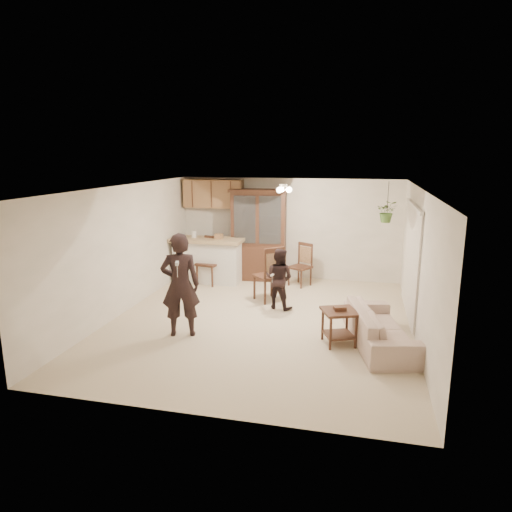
% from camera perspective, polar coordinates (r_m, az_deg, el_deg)
% --- Properties ---
extents(floor, '(6.50, 6.50, 0.00)m').
position_cam_1_polar(floor, '(8.68, 0.53, -8.16)').
color(floor, beige).
rests_on(floor, ground).
extents(ceiling, '(5.50, 6.50, 0.02)m').
position_cam_1_polar(ceiling, '(8.13, 0.57, 8.53)').
color(ceiling, white).
rests_on(ceiling, wall_back).
extents(wall_back, '(5.50, 0.02, 2.50)m').
position_cam_1_polar(wall_back, '(11.45, 4.12, 3.42)').
color(wall_back, white).
rests_on(wall_back, ground).
extents(wall_front, '(5.50, 0.02, 2.50)m').
position_cam_1_polar(wall_front, '(5.32, -7.21, -7.67)').
color(wall_front, white).
rests_on(wall_front, ground).
extents(wall_left, '(0.02, 6.50, 2.50)m').
position_cam_1_polar(wall_left, '(9.30, -16.22, 0.77)').
color(wall_left, white).
rests_on(wall_left, ground).
extents(wall_right, '(0.02, 6.50, 2.50)m').
position_cam_1_polar(wall_right, '(8.19, 19.69, -1.06)').
color(wall_right, white).
rests_on(wall_right, ground).
extents(breakfast_bar, '(1.60, 0.55, 1.00)m').
position_cam_1_polar(breakfast_bar, '(11.19, -6.08, -0.76)').
color(breakfast_bar, silver).
rests_on(breakfast_bar, floor).
extents(bar_top, '(1.75, 0.70, 0.08)m').
position_cam_1_polar(bar_top, '(11.08, -6.15, 2.01)').
color(bar_top, tan).
rests_on(bar_top, breakfast_bar).
extents(upper_cabinets, '(1.50, 0.34, 0.70)m').
position_cam_1_polar(upper_cabinets, '(11.62, -5.33, 7.76)').
color(upper_cabinets, olive).
rests_on(upper_cabinets, wall_back).
extents(vertical_blinds, '(0.06, 2.30, 2.10)m').
position_cam_1_polar(vertical_blinds, '(9.09, 18.77, -0.65)').
color(vertical_blinds, beige).
rests_on(vertical_blinds, wall_right).
extents(ceiling_fixture, '(0.36, 0.36, 0.20)m').
position_cam_1_polar(ceiling_fixture, '(9.28, 3.42, 8.41)').
color(ceiling_fixture, beige).
rests_on(ceiling_fixture, ceiling).
extents(hanging_plant, '(0.43, 0.37, 0.48)m').
position_cam_1_polar(hanging_plant, '(10.40, 16.07, 5.36)').
color(hanging_plant, '#315221').
rests_on(hanging_plant, ceiling).
extents(plant_cord, '(0.01, 0.01, 0.65)m').
position_cam_1_polar(plant_cord, '(10.37, 16.18, 7.14)').
color(plant_cord, black).
rests_on(plant_cord, ceiling).
extents(sofa, '(1.14, 1.99, 0.73)m').
position_cam_1_polar(sofa, '(7.83, 15.25, -8.14)').
color(sofa, beige).
rests_on(sofa, floor).
extents(adult, '(0.76, 0.61, 1.80)m').
position_cam_1_polar(adult, '(7.89, -9.44, -3.61)').
color(adult, black).
rests_on(adult, floor).
extents(child, '(0.78, 0.68, 1.35)m').
position_cam_1_polar(child, '(9.22, 2.88, -2.51)').
color(child, black).
rests_on(child, floor).
extents(china_hutch, '(1.46, 0.65, 2.25)m').
position_cam_1_polar(china_hutch, '(11.26, 0.35, 2.57)').
color(china_hutch, '#392215').
rests_on(china_hutch, floor).
extents(side_table, '(0.70, 0.70, 0.65)m').
position_cam_1_polar(side_table, '(7.73, 10.33, -8.66)').
color(side_table, '#392215').
rests_on(side_table, floor).
extents(chair_bar, '(0.60, 0.60, 1.15)m').
position_cam_1_polar(chair_bar, '(11.05, -5.89, -1.87)').
color(chair_bar, '#392215').
rests_on(chair_bar, floor).
extents(chair_hutch_left, '(0.61, 0.61, 1.01)m').
position_cam_1_polar(chair_hutch_left, '(10.92, 5.50, -2.24)').
color(chair_hutch_left, '#392215').
rests_on(chair_hutch_left, floor).
extents(chair_hutch_right, '(0.75, 0.75, 1.19)m').
position_cam_1_polar(chair_hutch_right, '(9.79, 1.55, -3.65)').
color(chair_hutch_right, '#392215').
rests_on(chair_hutch_right, floor).
extents(controller_adult, '(0.09, 0.16, 0.05)m').
position_cam_1_polar(controller_adult, '(7.36, -9.84, -0.91)').
color(controller_adult, silver).
rests_on(controller_adult, adult).
extents(controller_child, '(0.06, 0.11, 0.03)m').
position_cam_1_polar(controller_child, '(8.94, 2.04, -2.40)').
color(controller_child, silver).
rests_on(controller_child, child).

